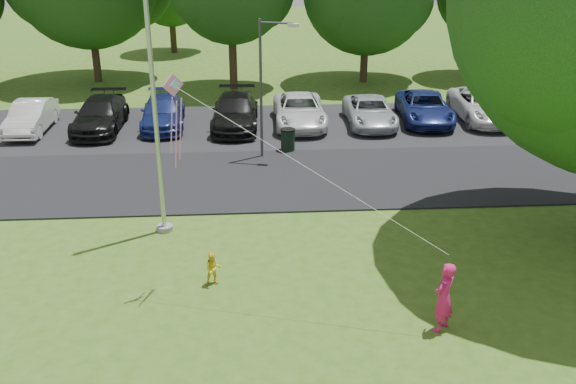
{
  "coord_description": "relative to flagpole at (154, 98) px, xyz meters",
  "views": [
    {
      "loc": [
        -0.89,
        -12.89,
        8.79
      ],
      "look_at": [
        0.23,
        4.0,
        1.6
      ],
      "focal_mm": 40.0,
      "sensor_mm": 36.0,
      "label": 1
    }
  ],
  "objects": [
    {
      "name": "street_lamp",
      "position": [
        3.39,
        6.35,
        -0.9
      ],
      "size": [
        1.5,
        0.53,
        5.44
      ],
      "rotation": [
        0.0,
        0.0,
        -0.26
      ],
      "color": "#3F3F44",
      "rests_on": "ground"
    },
    {
      "name": "flagpole",
      "position": [
        0.0,
        0.0,
        0.0
      ],
      "size": [
        0.5,
        0.5,
        10.0
      ],
      "color": "#B7BABF",
      "rests_on": "ground"
    },
    {
      "name": "child_yellow",
      "position": [
        1.63,
        -3.28,
        -3.71
      ],
      "size": [
        0.48,
        0.4,
        0.92
      ],
      "primitive_type": "imported",
      "rotation": [
        0.0,
        0.0,
        0.12
      ],
      "color": "yellow",
      "rests_on": "ground"
    },
    {
      "name": "parking_strip",
      "position": [
        3.5,
        10.5,
        -4.14
      ],
      "size": [
        42.0,
        7.0,
        0.06
      ],
      "primitive_type": "cube",
      "color": "black",
      "rests_on": "ground"
    },
    {
      "name": "woman",
      "position": [
        6.99,
        -5.64,
        -3.3
      ],
      "size": [
        0.74,
        0.74,
        1.74
      ],
      "primitive_type": "imported",
      "rotation": [
        0.0,
        0.0,
        3.91
      ],
      "color": "#CB1B62",
      "rests_on": "ground"
    },
    {
      "name": "park_road",
      "position": [
        3.5,
        4.0,
        -4.14
      ],
      "size": [
        60.0,
        6.0,
        0.06
      ],
      "primitive_type": "cube",
      "color": "black",
      "rests_on": "ground"
    },
    {
      "name": "parked_cars",
      "position": [
        4.43,
        10.53,
        -3.42
      ],
      "size": [
        22.64,
        5.48,
        1.45
      ],
      "color": "silver",
      "rests_on": "ground"
    },
    {
      "name": "ground",
      "position": [
        3.5,
        -5.0,
        -4.17
      ],
      "size": [
        120.0,
        120.0,
        0.0
      ],
      "primitive_type": "plane",
      "color": "#355B18",
      "rests_on": "ground"
    },
    {
      "name": "kite",
      "position": [
        1.13,
        -3.27,
        0.58
      ],
      "size": [
        6.3,
        2.71,
        3.59
      ],
      "rotation": [
        0.0,
        0.0,
        0.59
      ],
      "color": "pink",
      "rests_on": "ground"
    },
    {
      "name": "trash_can",
      "position": [
        4.26,
        7.05,
        -3.68
      ],
      "size": [
        0.61,
        0.61,
        0.96
      ],
      "rotation": [
        0.0,
        0.0,
        -0.3
      ],
      "color": "black",
      "rests_on": "ground"
    }
  ]
}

